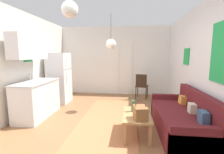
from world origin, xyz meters
TOP-DOWN VIEW (x-y plane):
  - ground_plane at (0.00, 0.00)m, footprint 4.82×7.23m
  - wall_back at (0.01, 3.36)m, footprint 4.42×0.13m
  - wall_right at (2.16, 0.00)m, footprint 0.12×6.83m
  - area_rug at (0.12, 0.45)m, footprint 1.33×3.75m
  - couch at (1.70, 0.19)m, footprint 0.85×1.94m
  - coffee_table at (0.76, 0.05)m, footprint 0.52×0.88m
  - bamboo_vase at (0.69, 0.18)m, footprint 0.07×0.07m
  - handbag at (0.81, -0.20)m, footprint 0.27×0.32m
  - refrigerator at (-1.69, 1.96)m, footprint 0.64×0.65m
  - kitchen_counter at (-1.74, 0.71)m, footprint 0.61×1.31m
  - accent_chair at (1.04, 2.65)m, footprint 0.50×0.49m
  - pendant_lamp_near at (-0.24, -0.69)m, footprint 0.23×0.23m
  - pendant_lamp_far at (0.09, 1.44)m, footprint 0.28×0.28m

SIDE VIEW (x-z plane):
  - ground_plane at x=0.00m, z-range -0.10..0.00m
  - area_rug at x=0.12m, z-range 0.00..0.01m
  - couch at x=1.70m, z-range -0.15..0.70m
  - coffee_table at x=0.76m, z-range 0.15..0.58m
  - accent_chair at x=1.04m, z-range 0.06..0.96m
  - bamboo_vase at x=0.69m, z-range 0.32..0.77m
  - handbag at x=0.81m, z-range 0.37..0.71m
  - kitchen_counter at x=-1.74m, z-range -0.25..1.80m
  - refrigerator at x=-1.69m, z-range 0.00..1.63m
  - wall_back at x=0.01m, z-range -0.01..2.66m
  - wall_right at x=2.16m, z-range 0.00..2.68m
  - pendant_lamp_far at x=0.09m, z-range 1.38..2.34m
  - pendant_lamp_near at x=-0.24m, z-range 1.91..2.50m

